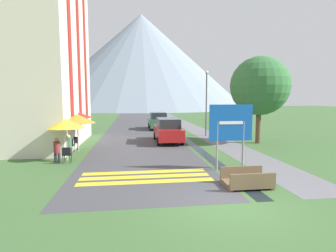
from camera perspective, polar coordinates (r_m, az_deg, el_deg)
The scene contains 21 objects.
ground_plane at distance 27.95m, azimuth -1.41°, elevation -0.75°, with size 160.00×160.00×0.00m, color #3D6033.
road at distance 37.74m, azimuth -6.83°, elevation 0.98°, with size 6.40×60.00×0.01m.
footpath at distance 38.31m, azimuth 2.33°, elevation 1.09°, with size 2.20×60.00×0.01m.
drainage_channel at distance 37.97m, azimuth -1.24°, elevation 1.05°, with size 0.60×60.00×0.00m.
crosswalk_marking at distance 11.30m, azimuth -4.91°, elevation -10.93°, with size 5.44×1.84×0.01m.
mountain_distant at distance 95.03m, azimuth -5.78°, elevation 13.77°, with size 71.40×71.40×32.30m.
hotel_building at distance 20.93m, azimuth -26.31°, elevation 15.35°, with size 5.75×9.92×12.92m.
road_sign at distance 12.26m, azimuth 13.50°, elevation -0.34°, with size 2.03×0.11×3.02m.
footbridge at distance 10.44m, azimuth 16.74°, elevation -11.35°, with size 1.70×1.10×0.65m.
parked_car_near at distance 19.76m, azimuth -0.03°, elevation -0.91°, with size 1.91×4.47×1.82m.
parked_car_far at distance 28.08m, azimuth -2.17°, elevation 1.15°, with size 1.99×3.88×1.82m.
cafe_chair_nearest at distance 14.27m, azimuth -21.19°, elevation -5.64°, with size 0.40×0.40×0.85m.
cafe_chair_middle at distance 16.99m, azimuth -20.51°, elevation -3.79°, with size 0.40×0.40×0.85m.
cafe_chair_far_left at distance 17.92m, azimuth -19.63°, elevation -3.26°, with size 0.40×0.40×0.85m.
cafe_umbrella_front_yellow at distance 14.84m, azimuth -21.36°, elevation 0.48°, with size 1.94×1.94×2.21m.
cafe_umbrella_middle_orange at distance 16.93m, azimuth -19.12°, elevation 1.51°, with size 2.16×2.16×2.33m.
cafe_umbrella_rear_red at distance 19.48m, azimuth -19.06°, elevation 2.28°, with size 2.05×2.05×2.34m.
person_seated_far at distance 14.90m, azimuth -23.03°, elevation -4.51°, with size 0.32×0.32×1.26m.
person_seated_near at distance 16.18m, azimuth -20.78°, elevation -3.71°, with size 0.32×0.32×1.21m.
streetlamp at distance 23.17m, azimuth 8.36°, elevation 6.04°, with size 0.28×0.28×5.67m.
tree_by_path at distance 20.28m, azimuth 19.33°, elevation 8.20°, with size 4.24×4.24×6.32m.
Camera 1 is at (-2.98, -7.59, 3.30)m, focal length 28.00 mm.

